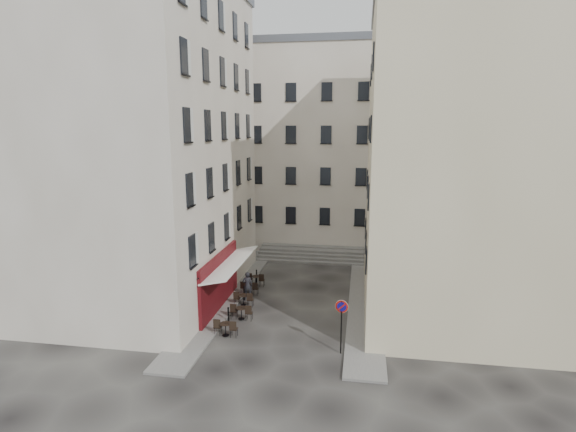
% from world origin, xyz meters
% --- Properties ---
extents(ground, '(90.00, 90.00, 0.00)m').
position_xyz_m(ground, '(0.00, 0.00, 0.00)').
color(ground, black).
rests_on(ground, ground).
extents(sidewalk_left, '(2.00, 22.00, 0.12)m').
position_xyz_m(sidewalk_left, '(-4.50, 4.00, 0.06)').
color(sidewalk_left, slate).
rests_on(sidewalk_left, ground).
extents(sidewalk_right, '(2.00, 18.00, 0.12)m').
position_xyz_m(sidewalk_right, '(4.50, 3.00, 0.06)').
color(sidewalk_right, slate).
rests_on(sidewalk_right, ground).
extents(building_left, '(12.20, 16.20, 20.60)m').
position_xyz_m(building_left, '(-10.50, 3.00, 10.31)').
color(building_left, '#BDB3A2').
rests_on(building_left, ground).
extents(building_right, '(12.20, 14.20, 18.60)m').
position_xyz_m(building_right, '(10.50, 3.50, 9.31)').
color(building_right, '#C3B791').
rests_on(building_right, ground).
extents(building_back, '(18.20, 10.20, 18.60)m').
position_xyz_m(building_back, '(-1.00, 19.00, 9.31)').
color(building_back, '#BDB3A2').
rests_on(building_back, ground).
extents(cafe_storefront, '(1.74, 7.30, 3.50)m').
position_xyz_m(cafe_storefront, '(-4.32, 1.00, 1.88)').
color(cafe_storefront, '#490A0F').
rests_on(cafe_storefront, ground).
extents(stone_steps, '(9.00, 3.15, 0.80)m').
position_xyz_m(stone_steps, '(0.00, 12.57, 0.40)').
color(stone_steps, slate).
rests_on(stone_steps, ground).
extents(bollard_near, '(0.12, 0.12, 0.98)m').
position_xyz_m(bollard_near, '(-3.25, -1.00, 0.53)').
color(bollard_near, black).
rests_on(bollard_near, ground).
extents(bollard_mid, '(0.12, 0.12, 0.98)m').
position_xyz_m(bollard_mid, '(-3.25, 2.50, 0.53)').
color(bollard_mid, black).
rests_on(bollard_mid, ground).
extents(bollard_far, '(0.12, 0.12, 0.98)m').
position_xyz_m(bollard_far, '(-3.25, 6.00, 0.53)').
color(bollard_far, black).
rests_on(bollard_far, ground).
extents(no_parking_sign, '(0.63, 0.18, 2.80)m').
position_xyz_m(no_parking_sign, '(3.31, -3.53, 1.98)').
color(no_parking_sign, black).
rests_on(no_parking_sign, ground).
extents(bistro_table_a, '(1.31, 0.61, 0.92)m').
position_xyz_m(bistro_table_a, '(-2.91, -2.62, 0.47)').
color(bistro_table_a, black).
rests_on(bistro_table_a, ground).
extents(bistro_table_b, '(1.32, 0.62, 0.93)m').
position_xyz_m(bistro_table_b, '(-2.63, -0.43, 0.47)').
color(bistro_table_b, black).
rests_on(bistro_table_b, ground).
extents(bistro_table_c, '(1.27, 0.60, 0.89)m').
position_xyz_m(bistro_table_c, '(-3.04, 1.61, 0.46)').
color(bistro_table_c, black).
rests_on(bistro_table_c, ground).
extents(bistro_table_d, '(1.22, 0.57, 0.86)m').
position_xyz_m(bistro_table_d, '(-3.18, 3.63, 0.44)').
color(bistro_table_d, black).
rests_on(bistro_table_d, ground).
extents(bistro_table_e, '(1.27, 0.60, 0.89)m').
position_xyz_m(bistro_table_e, '(-3.14, 5.33, 0.46)').
color(bistro_table_e, black).
rests_on(bistro_table_e, ground).
extents(pedestrian, '(0.75, 0.60, 1.80)m').
position_xyz_m(pedestrian, '(-3.13, 2.89, 0.90)').
color(pedestrian, black).
rests_on(pedestrian, ground).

